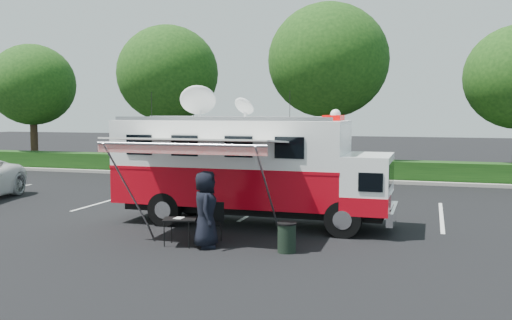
# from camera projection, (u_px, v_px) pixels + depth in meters

# --- Properties ---
(ground_plane) EXTENTS (120.00, 120.00, 0.00)m
(ground_plane) POSITION_uv_depth(u_px,v_px,m) (251.00, 224.00, 17.14)
(ground_plane) COLOR black
(ground_plane) RESTS_ON ground
(back_border) EXTENTS (60.00, 6.14, 8.87)m
(back_border) POSITION_uv_depth(u_px,v_px,m) (350.00, 79.00, 28.66)
(back_border) COLOR #9E998E
(back_border) RESTS_ON ground_plane
(stall_lines) EXTENTS (24.12, 5.50, 0.01)m
(stall_lines) POSITION_uv_depth(u_px,v_px,m) (263.00, 207.00, 20.15)
(stall_lines) COLOR silver
(stall_lines) RESTS_ON ground_plane
(command_truck) EXTENTS (8.33, 2.29, 4.00)m
(command_truck) POSITION_uv_depth(u_px,v_px,m) (249.00, 168.00, 17.02)
(command_truck) COLOR black
(command_truck) RESTS_ON ground_plane
(awning) EXTENTS (4.55, 2.37, 2.75)m
(awning) POSITION_uv_depth(u_px,v_px,m) (194.00, 143.00, 14.89)
(awning) COLOR white
(awning) RESTS_ON ground_plane
(person) EXTENTS (0.91, 1.10, 1.93)m
(person) POSITION_uv_depth(u_px,v_px,m) (206.00, 247.00, 14.24)
(person) COLOR black
(person) RESTS_ON ground_plane
(folding_table) EXTENTS (0.96, 0.80, 0.70)m
(folding_table) POSITION_uv_depth(u_px,v_px,m) (180.00, 220.00, 14.37)
(folding_table) COLOR black
(folding_table) RESTS_ON ground_plane
(folding_chair) EXTENTS (0.60, 0.63, 1.02)m
(folding_chair) POSITION_uv_depth(u_px,v_px,m) (213.00, 218.00, 14.87)
(folding_chair) COLOR black
(folding_chair) RESTS_ON ground_plane
(trash_bin) EXTENTS (0.48, 0.48, 0.73)m
(trash_bin) POSITION_uv_depth(u_px,v_px,m) (287.00, 237.00, 13.73)
(trash_bin) COLOR black
(trash_bin) RESTS_ON ground_plane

